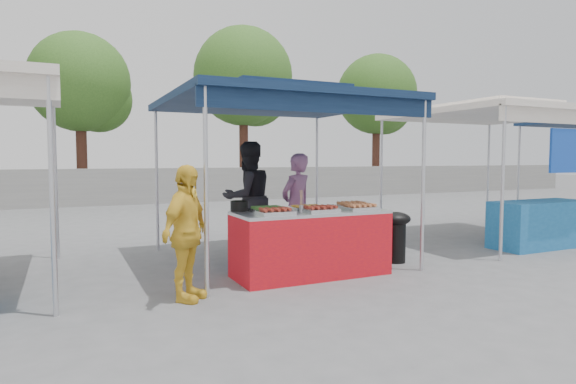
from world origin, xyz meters
name	(u,v)px	position (x,y,z in m)	size (l,w,h in m)	color
ground_plane	(307,274)	(0.00, 0.00, 0.00)	(80.00, 80.00, 0.00)	slate
back_wall	(158,186)	(0.00, 11.00, 0.60)	(40.00, 0.25, 1.20)	gray
main_canopy	(277,101)	(0.00, 0.97, 2.37)	(3.20, 3.20, 2.57)	silver
neighbor_stall_right	(514,154)	(4.50, 0.57, 1.60)	(3.20, 3.20, 2.57)	silver
tree_1	(84,87)	(-2.13, 12.78, 4.01)	(3.48, 3.42, 5.87)	#45241A
tree_2	(246,81)	(3.94, 12.97, 4.65)	(3.96, 3.96, 6.80)	#45241A
tree_3	(379,98)	(10.70, 13.34, 4.37)	(3.74, 3.72, 6.39)	#45241A
vendor_table	(311,243)	(0.00, -0.10, 0.43)	(2.00, 0.80, 0.85)	red
food_tray_fl	(275,212)	(-0.61, -0.34, 0.88)	(0.42, 0.30, 0.07)	silver
food_tray_fm	(321,210)	(0.01, -0.34, 0.88)	(0.42, 0.30, 0.07)	silver
food_tray_fr	(360,208)	(0.60, -0.34, 0.88)	(0.42, 0.30, 0.07)	silver
food_tray_bl	(268,209)	(-0.57, -0.01, 0.88)	(0.42, 0.30, 0.07)	silver
food_tray_bm	(306,207)	(-0.02, 0.01, 0.88)	(0.42, 0.30, 0.07)	silver
food_tray_br	(351,206)	(0.66, -0.03, 0.88)	(0.42, 0.30, 0.07)	silver
cooking_pot	(239,206)	(-0.86, 0.25, 0.92)	(0.23, 0.23, 0.13)	black
skewer_cup	(302,209)	(-0.18, -0.21, 0.89)	(0.07, 0.07, 0.09)	silver
wok_burner	(395,232)	(1.50, 0.09, 0.44)	(0.45, 0.45, 0.75)	black
crate_left	(252,257)	(-0.52, 0.69, 0.15)	(0.49, 0.34, 0.29)	#1544AD
crate_right	(314,252)	(0.41, 0.58, 0.15)	(0.50, 0.35, 0.30)	#1544AD
crate_stacked	(314,233)	(0.41, 0.58, 0.44)	(0.47, 0.33, 0.28)	#1544AD
vendor_woman	(296,206)	(0.29, 0.91, 0.80)	(0.58, 0.38, 1.60)	#925D8A
helper_man	(248,198)	(-0.23, 1.61, 0.90)	(0.87, 0.68, 1.80)	black
customer_person	(186,233)	(-1.73, -0.52, 0.73)	(0.86, 0.36, 1.46)	yellow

